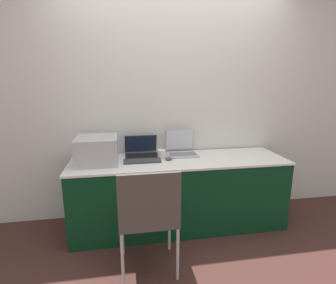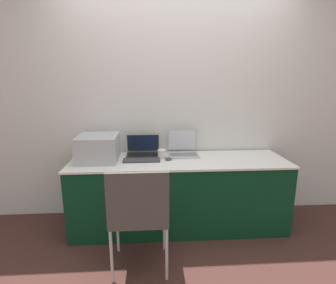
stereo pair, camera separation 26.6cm
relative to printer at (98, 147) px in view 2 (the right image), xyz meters
The scene contains 10 objects.
ground_plane 1.24m from the printer, 22.83° to the right, with size 14.00×14.00×0.00m, color #472823.
wall_back 0.98m from the printer, 22.36° to the left, with size 8.00×0.05×2.60m.
table 0.96m from the printer, ahead, with size 2.20×0.64×0.74m.
printer is the anchor object (origin of this frame).
laptop_left 0.48m from the printer, 20.87° to the left, with size 0.35×0.27×0.21m.
laptop_right 0.89m from the printer, 10.07° to the left, with size 0.33×0.30×0.26m.
external_keyboard 0.46m from the printer, ahead, with size 0.37×0.12×0.02m.
coffee_cup 0.65m from the printer, ahead, with size 0.09×0.09×0.09m.
mouse 0.72m from the printer, ahead, with size 0.07×0.06×0.03m.
chair 0.90m from the printer, 58.94° to the right, with size 0.46×0.42×0.90m.
Camera 2 is at (-0.28, -2.24, 1.53)m, focal length 28.00 mm.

